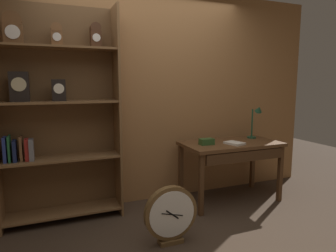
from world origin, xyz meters
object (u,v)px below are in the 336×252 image
object	(u,v)px
open_repair_manual	(234,143)
round_clock_large	(171,215)
desk_lamp	(256,118)
toolbox_small	(207,142)
bookshelf	(56,112)
workbench	(232,150)

from	to	relation	value
open_repair_manual	round_clock_large	bearing A→B (deg)	-167.05
desk_lamp	toolbox_small	world-z (taller)	desk_lamp
desk_lamp	open_repair_manual	world-z (taller)	desk_lamp
bookshelf	workbench	bearing A→B (deg)	-7.60
workbench	open_repair_manual	world-z (taller)	open_repair_manual
round_clock_large	open_repair_manual	bearing A→B (deg)	28.02
desk_lamp	open_repair_manual	xyz separation A→B (m)	(-0.48, -0.22, -0.25)
bookshelf	round_clock_large	distance (m)	1.58
open_repair_manual	toolbox_small	bearing A→B (deg)	147.39
bookshelf	open_repair_manual	xyz separation A→B (m)	(1.98, -0.36, -0.42)
desk_lamp	round_clock_large	xyz separation A→B (m)	(-1.55, -0.79, -0.73)
toolbox_small	open_repair_manual	world-z (taller)	toolbox_small
bookshelf	toolbox_small	bearing A→B (deg)	-8.72
toolbox_small	desk_lamp	bearing A→B (deg)	8.63
workbench	toolbox_small	distance (m)	0.37
toolbox_small	round_clock_large	size ratio (longest dim) A/B	0.31
bookshelf	open_repair_manual	distance (m)	2.06
desk_lamp	open_repair_manual	size ratio (longest dim) A/B	2.03
round_clock_large	bookshelf	bearing A→B (deg)	134.91
workbench	open_repair_manual	bearing A→B (deg)	-107.13
workbench	desk_lamp	bearing A→B (deg)	16.62
bookshelf	workbench	distance (m)	2.09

